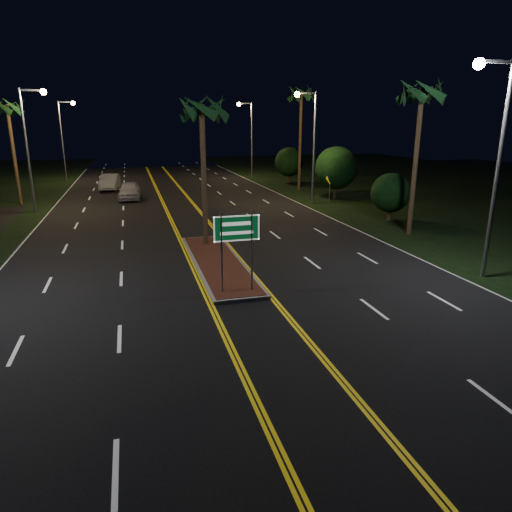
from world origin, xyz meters
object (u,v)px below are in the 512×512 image
object	(u,v)px
median_island	(218,262)
shrub_near	(391,193)
streetlight_right_mid	(310,135)
palm_median	(202,109)
palm_right_near	(422,93)
streetlight_right_far	(249,131)
palm_right_far	(301,95)
car_far	(110,181)
car_near	(129,189)
palm_left_far	(7,108)
streetlight_left_mid	(31,136)
streetlight_left_far	(65,131)
shrub_mid	(336,168)
highway_sign	(237,236)
streetlight_right_near	(494,146)
warning_sign	(330,182)
shrub_far	(289,162)

from	to	relation	value
median_island	shrub_near	distance (m)	15.32
streetlight_right_mid	palm_median	xyz separation A→B (m)	(-10.61, -11.50, 1.62)
median_island	palm_right_near	world-z (taller)	palm_right_near
streetlight_right_far	palm_right_far	xyz separation A→B (m)	(2.19, -12.00, 3.49)
palm_median	car_far	xyz separation A→B (m)	(-5.84, 24.93, -6.36)
streetlight_right_mid	car_near	world-z (taller)	streetlight_right_mid
palm_right_near	palm_left_far	bearing A→B (deg)	144.57
palm_right_near	palm_right_far	bearing A→B (deg)	89.14
streetlight_left_mid	car_far	size ratio (longest dim) A/B	1.64
streetlight_left_mid	streetlight_right_mid	xyz separation A→B (m)	(21.23, -2.00, 0.00)
streetlight_right_far	car_far	world-z (taller)	streetlight_right_far
streetlight_left_far	palm_median	xyz separation A→B (m)	(10.61, -33.50, 1.62)
palm_median	shrub_mid	distance (m)	19.97
highway_sign	streetlight_right_near	bearing A→B (deg)	-4.29
palm_median	streetlight_left_far	bearing A→B (deg)	107.58
palm_right_near	shrub_mid	world-z (taller)	palm_right_near
streetlight_left_mid	shrub_near	bearing A→B (deg)	-22.52
palm_right_far	palm_right_near	bearing A→B (deg)	-90.86
streetlight_right_mid	highway_sign	bearing A→B (deg)	-118.93
warning_sign	palm_right_near	bearing A→B (deg)	-112.83
median_island	car_near	distance (m)	21.80
shrub_near	shrub_far	bearing A→B (deg)	89.22
highway_sign	palm_right_far	world-z (taller)	palm_right_far
shrub_mid	car_far	world-z (taller)	shrub_mid
highway_sign	streetlight_right_far	world-z (taller)	streetlight_right_far
streetlight_left_far	palm_median	bearing A→B (deg)	-72.42
streetlight_right_mid	shrub_near	bearing A→B (deg)	-70.16
streetlight_left_far	palm_right_near	size ratio (longest dim) A/B	0.97
highway_sign	streetlight_right_far	xyz separation A→B (m)	(10.61, 39.20, 3.25)
streetlight_left_mid	streetlight_right_near	distance (m)	30.57
streetlight_right_near	car_far	bearing A→B (deg)	116.21
highway_sign	warning_sign	world-z (taller)	highway_sign
palm_left_far	warning_sign	bearing A→B (deg)	-11.07
streetlight_left_mid	car_near	xyz separation A→B (m)	(6.67, 4.42, -4.74)
highway_sign	shrub_near	xyz separation A→B (m)	(13.50, 11.20, -0.46)
streetlight_right_near	palm_median	distance (m)	13.69
highway_sign	shrub_far	xyz separation A→B (m)	(13.80, 33.20, -0.07)
streetlight_right_mid	palm_right_far	distance (m)	9.00
shrub_mid	shrub_far	xyz separation A→B (m)	(-0.20, 12.00, -0.39)
palm_left_far	shrub_far	distance (m)	28.30
streetlight_right_near	highway_sign	bearing A→B (deg)	175.71
car_far	shrub_far	bearing A→B (deg)	6.78
shrub_near	warning_sign	world-z (taller)	shrub_near
highway_sign	palm_median	xyz separation A→B (m)	(0.00, 7.70, 4.87)
highway_sign	warning_sign	xyz separation A→B (m)	(13.00, 20.15, -0.77)
palm_median	warning_sign	xyz separation A→B (m)	(13.00, 12.45, -5.64)
highway_sign	palm_right_far	xyz separation A→B (m)	(12.80, 27.20, 6.74)
streetlight_left_mid	median_island	bearing A→B (deg)	-58.02
streetlight_right_near	palm_right_near	bearing A→B (deg)	76.73
palm_left_far	median_island	bearing A→B (deg)	-58.64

